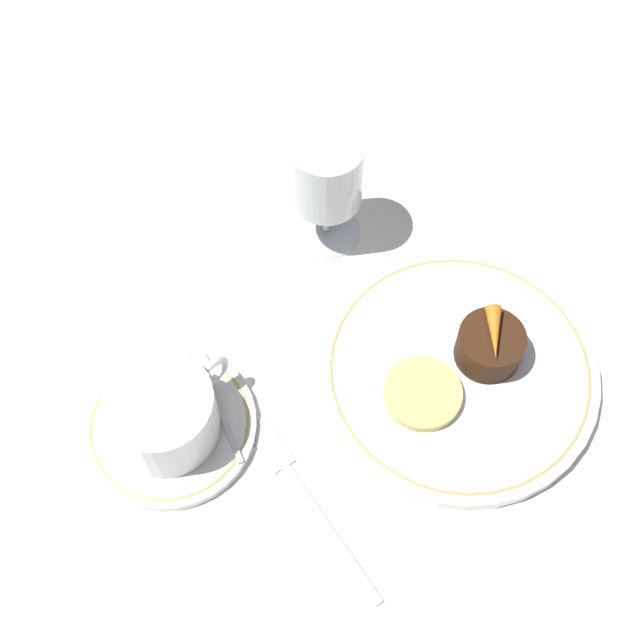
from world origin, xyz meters
name	(u,v)px	position (x,y,z in m)	size (l,w,h in m)	color
ground_plane	(388,366)	(0.00, 0.00, 0.00)	(3.00, 3.00, 0.00)	white
dinner_plate	(459,372)	(0.04, -0.05, 0.01)	(0.25, 0.25, 0.01)	white
saucer	(170,425)	(-0.18, 0.09, 0.01)	(0.15, 0.15, 0.01)	white
coffee_cup	(163,413)	(-0.19, 0.09, 0.04)	(0.12, 0.09, 0.06)	white
spoon	(213,392)	(-0.14, 0.09, 0.01)	(0.05, 0.11, 0.00)	silver
wine_glass	(327,179)	(0.06, 0.15, 0.08)	(0.07, 0.07, 0.13)	silver
fork	(300,488)	(-0.14, -0.03, 0.00)	(0.05, 0.19, 0.01)	silver
dessert_cake	(490,346)	(0.07, -0.06, 0.03)	(0.06, 0.06, 0.04)	#381E0F
carrot_garnish	(495,333)	(0.07, -0.06, 0.06)	(0.05, 0.04, 0.01)	orange
pineapple_slice	(423,394)	(-0.01, -0.05, 0.02)	(0.07, 0.07, 0.01)	#EFE075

